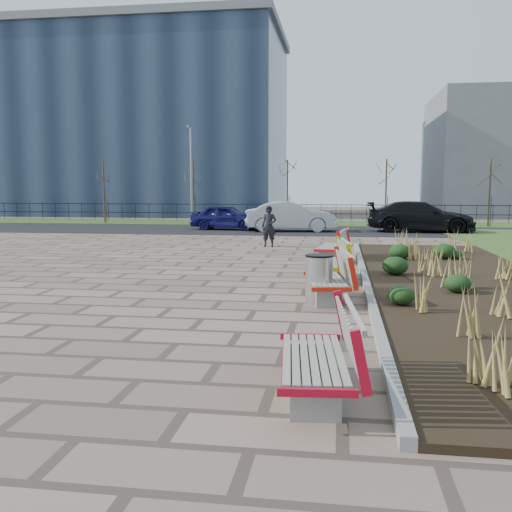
# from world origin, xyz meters

# --- Properties ---
(ground) EXTENTS (120.00, 120.00, 0.00)m
(ground) POSITION_xyz_m (0.00, 0.00, 0.00)
(ground) COLOR #836A5A
(ground) RESTS_ON ground
(planting_bed) EXTENTS (4.50, 18.00, 0.10)m
(planting_bed) POSITION_xyz_m (6.25, 5.00, 0.05)
(planting_bed) COLOR black
(planting_bed) RESTS_ON ground
(planting_curb) EXTENTS (0.16, 18.00, 0.15)m
(planting_curb) POSITION_xyz_m (3.92, 5.00, 0.07)
(planting_curb) COLOR gray
(planting_curb) RESTS_ON ground
(grass_verge_far) EXTENTS (80.00, 5.00, 0.04)m
(grass_verge_far) POSITION_xyz_m (0.00, 28.00, 0.02)
(grass_verge_far) COLOR #33511E
(grass_verge_far) RESTS_ON ground
(road) EXTENTS (80.00, 7.00, 0.02)m
(road) POSITION_xyz_m (0.00, 22.00, 0.01)
(road) COLOR black
(road) RESTS_ON ground
(bench_a) EXTENTS (1.08, 2.17, 1.00)m
(bench_a) POSITION_xyz_m (3.00, -2.72, 0.50)
(bench_a) COLOR #B70C24
(bench_a) RESTS_ON ground
(bench_b) EXTENTS (1.18, 2.20, 1.00)m
(bench_b) POSITION_xyz_m (3.00, 2.85, 0.50)
(bench_b) COLOR red
(bench_b) RESTS_ON ground
(bench_c) EXTENTS (1.16, 2.20, 1.00)m
(bench_c) POSITION_xyz_m (3.00, 5.52, 0.50)
(bench_c) COLOR #D5CC0B
(bench_c) RESTS_ON ground
(bench_d) EXTENTS (1.16, 2.20, 1.00)m
(bench_d) POSITION_xyz_m (3.00, 9.53, 0.50)
(bench_d) COLOR red
(bench_d) RESTS_ON ground
(litter_bin) EXTENTS (0.56, 0.56, 0.99)m
(litter_bin) POSITION_xyz_m (2.87, 2.55, 0.49)
(litter_bin) COLOR #B2B2B7
(litter_bin) RESTS_ON ground
(pedestrian) EXTENTS (0.62, 0.43, 1.63)m
(pedestrian) POSITION_xyz_m (0.49, 13.41, 0.82)
(pedestrian) COLOR black
(pedestrian) RESTS_ON ground
(car_blue) EXTENTS (4.16, 2.03, 1.37)m
(car_blue) POSITION_xyz_m (-2.93, 21.94, 0.70)
(car_blue) COLOR #12114C
(car_blue) RESTS_ON road
(car_silver) EXTENTS (4.97, 2.23, 1.58)m
(car_silver) POSITION_xyz_m (0.68, 21.26, 0.81)
(car_silver) COLOR #A8ABB0
(car_silver) RESTS_ON road
(car_black) EXTENTS (5.65, 2.57, 1.60)m
(car_black) POSITION_xyz_m (7.45, 21.83, 0.82)
(car_black) COLOR black
(car_black) RESTS_ON road
(tree_a) EXTENTS (1.40, 1.40, 4.00)m
(tree_a) POSITION_xyz_m (-12.00, 26.50, 2.04)
(tree_a) COLOR #4C3D2D
(tree_a) RESTS_ON grass_verge_far
(tree_b) EXTENTS (1.40, 1.40, 4.00)m
(tree_b) POSITION_xyz_m (-6.00, 26.50, 2.04)
(tree_b) COLOR #4C3D2D
(tree_b) RESTS_ON grass_verge_far
(tree_c) EXTENTS (1.40, 1.40, 4.00)m
(tree_c) POSITION_xyz_m (0.00, 26.50, 2.04)
(tree_c) COLOR #4C3D2D
(tree_c) RESTS_ON grass_verge_far
(tree_d) EXTENTS (1.40, 1.40, 4.00)m
(tree_d) POSITION_xyz_m (6.00, 26.50, 2.04)
(tree_d) COLOR #4C3D2D
(tree_d) RESTS_ON grass_verge_far
(tree_e) EXTENTS (1.40, 1.40, 4.00)m
(tree_e) POSITION_xyz_m (12.00, 26.50, 2.04)
(tree_e) COLOR #4C3D2D
(tree_e) RESTS_ON grass_verge_far
(lamp_west) EXTENTS (0.24, 0.60, 6.00)m
(lamp_west) POSITION_xyz_m (-6.00, 26.00, 3.04)
(lamp_west) COLOR gray
(lamp_west) RESTS_ON grass_verge_far
(lamp_east) EXTENTS (0.24, 0.60, 6.00)m
(lamp_east) POSITION_xyz_m (8.00, 26.00, 3.04)
(lamp_east) COLOR gray
(lamp_east) RESTS_ON grass_verge_far
(railing_fence) EXTENTS (44.00, 0.10, 1.20)m
(railing_fence) POSITION_xyz_m (0.00, 29.50, 0.64)
(railing_fence) COLOR black
(railing_fence) RESTS_ON grass_verge_far
(building_glass) EXTENTS (40.00, 14.00, 15.00)m
(building_glass) POSITION_xyz_m (-22.00, 40.00, 7.50)
(building_glass) COLOR #192338
(building_glass) RESTS_ON ground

